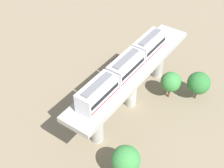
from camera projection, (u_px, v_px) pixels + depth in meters
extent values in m
plane|color=#84755B|center=(130.00, 103.00, 52.52)|extent=(120.00, 120.00, 0.00)
cylinder|color=#A8A59E|center=(159.00, 60.00, 55.95)|extent=(1.90, 1.90, 6.97)
cylinder|color=#A8A59E|center=(131.00, 89.00, 50.20)|extent=(1.90, 1.90, 6.97)
cylinder|color=#A8A59E|center=(97.00, 124.00, 44.46)|extent=(1.90, 1.90, 6.97)
cube|color=#A8A59E|center=(132.00, 70.00, 47.63)|extent=(5.20, 28.85, 0.80)
cube|color=silver|center=(149.00, 45.00, 49.41)|extent=(2.60, 6.60, 3.00)
cube|color=black|center=(149.00, 44.00, 49.24)|extent=(2.64, 6.07, 0.70)
cube|color=red|center=(149.00, 49.00, 49.91)|extent=(2.64, 6.34, 0.24)
cube|color=slate|center=(150.00, 37.00, 48.34)|extent=(1.10, 5.61, 0.24)
cube|color=silver|center=(126.00, 67.00, 45.15)|extent=(2.60, 6.60, 3.00)
cube|color=black|center=(126.00, 66.00, 44.99)|extent=(2.64, 6.07, 0.70)
cube|color=red|center=(126.00, 71.00, 45.65)|extent=(2.64, 6.34, 0.24)
cube|color=slate|center=(126.00, 58.00, 44.08)|extent=(1.10, 5.61, 0.24)
cube|color=silver|center=(98.00, 93.00, 40.90)|extent=(2.60, 6.60, 3.00)
cube|color=black|center=(97.00, 92.00, 40.73)|extent=(2.64, 6.07, 0.70)
cube|color=red|center=(98.00, 97.00, 41.39)|extent=(2.64, 6.34, 0.24)
cube|color=slate|center=(97.00, 84.00, 39.82)|extent=(1.10, 5.61, 0.24)
cube|color=#B2B5BA|center=(100.00, 86.00, 55.11)|extent=(2.34, 4.40, 1.00)
cube|color=black|center=(99.00, 83.00, 54.43)|extent=(1.93, 2.50, 0.76)
cube|color=red|center=(118.00, 65.00, 59.81)|extent=(2.10, 4.32, 1.00)
cube|color=black|center=(118.00, 62.00, 59.13)|extent=(1.80, 2.41, 0.76)
cylinder|color=brown|center=(169.00, 91.00, 52.99)|extent=(0.36, 0.36, 2.49)
sphere|color=#38843D|center=(171.00, 82.00, 51.53)|extent=(3.47, 3.47, 3.47)
sphere|color=#38843D|center=(126.00, 160.00, 39.78)|extent=(3.89, 3.89, 3.89)
cylinder|color=brown|center=(196.00, 93.00, 52.77)|extent=(0.36, 0.36, 2.40)
sphere|color=#2D7233|center=(199.00, 83.00, 51.26)|extent=(3.89, 3.89, 3.89)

